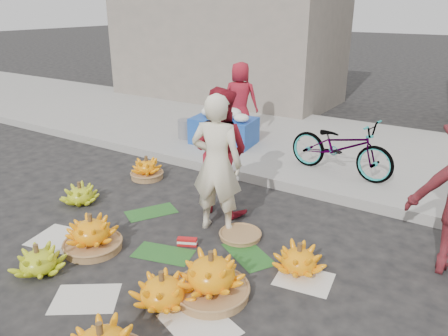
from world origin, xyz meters
The scene contains 21 objects.
ground centered at (0.00, 0.00, 0.00)m, with size 80.00×80.00×0.00m, color black.
curb centered at (0.00, 2.20, 0.07)m, with size 40.00×0.25×0.15m, color gray.
sidewalk centered at (0.00, 4.30, 0.06)m, with size 40.00×4.00×0.12m, color gray.
building_left centered at (-4.00, 7.20, 2.00)m, with size 6.00×3.00×4.00m, color gray.
newspaper_scatter centered at (0.00, -0.80, 0.00)m, with size 3.20×1.80×0.00m, color silver, non-canonical shape.
banana_leaves centered at (-0.10, 0.20, 0.00)m, with size 2.00×1.00×0.00m, color #1B511B, non-canonical shape.
banana_bunch_0 centered at (-0.83, -0.55, 0.19)m, with size 0.63×0.63×0.44m.
banana_bunch_1 centered at (-0.94, -1.16, 0.14)m, with size 0.50×0.50×0.32m.
banana_bunch_3 centered at (0.47, -0.87, 0.16)m, with size 0.72×0.72×0.36m.
banana_bunch_4 centered at (0.76, -0.52, 0.21)m, with size 0.71×0.71×0.48m.
banana_bunch_5 centered at (1.29, 0.31, 0.14)m, with size 0.58×0.58×0.33m.
banana_bunch_6 centered at (-1.91, 0.19, 0.13)m, with size 0.60×0.60×0.31m.
banana_bunch_7 centered at (-1.77, 1.38, 0.15)m, with size 0.52×0.52×0.37m.
basket_spare centered at (0.43, 0.58, 0.03)m, with size 0.48×0.48×0.06m, color olive.
incense_stack centered at (0.02, 0.08, 0.05)m, with size 0.22×0.07×0.09m, color red.
vendor_cream centered at (0.07, 0.62, 0.84)m, with size 0.61×0.40×1.68m, color #EEE6C8.
vendor_red centered at (-0.18, 1.07, 0.83)m, with size 0.80×0.63×1.65m, color #A51925.
flower_table centered at (-1.54, 3.28, 0.40)m, with size 1.24×0.86×0.67m.
grey_bucket centered at (-2.35, 3.16, 0.30)m, with size 0.32×0.32×0.36m, color slate.
flower_vendor centered at (-1.61, 3.96, 0.83)m, with size 0.70×0.46×1.43m, color #A51925.
bicycle centered at (0.80, 2.92, 0.56)m, with size 1.67×0.58×0.88m, color gray.
Camera 1 is at (2.73, -3.34, 2.60)m, focal length 35.00 mm.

